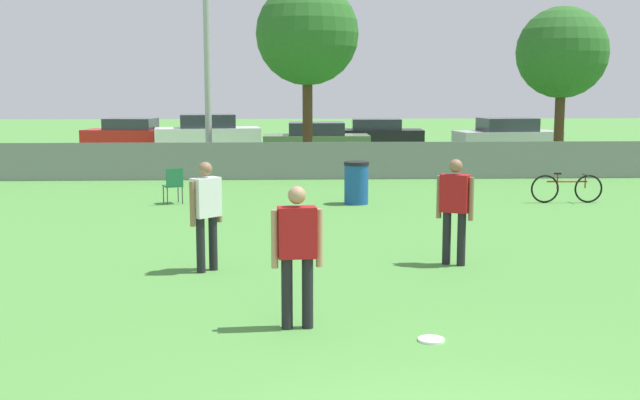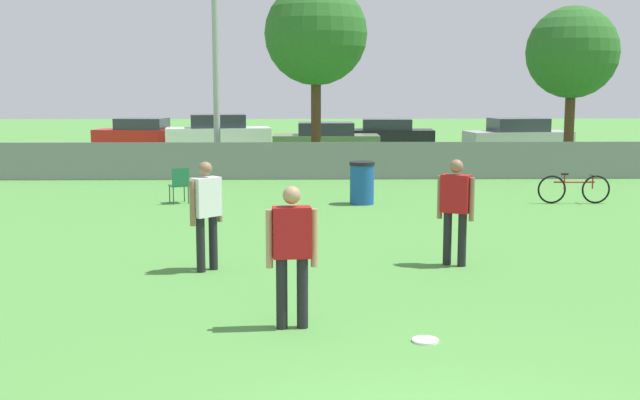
# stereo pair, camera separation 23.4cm
# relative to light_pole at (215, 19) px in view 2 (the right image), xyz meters

# --- Properties ---
(fence_backline) EXTENTS (23.84, 0.07, 1.21)m
(fence_backline) POSITION_rel_light_pole_xyz_m (3.64, -1.49, -4.18)
(fence_backline) COLOR gray
(fence_backline) RESTS_ON ground_plane
(light_pole) EXTENTS (0.90, 0.36, 7.97)m
(light_pole) POSITION_rel_light_pole_xyz_m (0.00, 0.00, 0.00)
(light_pole) COLOR #9E9EA3
(light_pole) RESTS_ON ground_plane
(tree_near_pole) EXTENTS (3.25, 3.25, 5.99)m
(tree_near_pole) POSITION_rel_light_pole_xyz_m (3.08, 0.81, -0.39)
(tree_near_pole) COLOR #4C331E
(tree_near_pole) RESTS_ON ground_plane
(tree_far_right) EXTENTS (2.96, 2.96, 5.28)m
(tree_far_right) POSITION_rel_light_pole_xyz_m (11.37, 1.13, -0.96)
(tree_far_right) COLOR #4C331E
(tree_far_right) RESTS_ON ground_plane
(player_defender_red) EXTENTS (0.59, 0.26, 1.65)m
(player_defender_red) POSITION_rel_light_pole_xyz_m (2.52, -16.02, -3.78)
(player_defender_red) COLOR black
(player_defender_red) RESTS_ON ground_plane
(player_thrower_red) EXTENTS (0.52, 0.40, 1.65)m
(player_thrower_red) POSITION_rel_light_pole_xyz_m (4.99, -12.85, -3.78)
(player_thrower_red) COLOR black
(player_thrower_red) RESTS_ON ground_plane
(player_receiver_white) EXTENTS (0.46, 0.46, 1.65)m
(player_receiver_white) POSITION_rel_light_pole_xyz_m (1.21, -13.13, -3.78)
(player_receiver_white) COLOR black
(player_receiver_white) RESTS_ON ground_plane
(frisbee_disc) EXTENTS (0.30, 0.30, 0.03)m
(frisbee_disc) POSITION_rel_light_pole_xyz_m (3.98, -16.54, -4.72)
(frisbee_disc) COLOR white
(frisbee_disc) RESTS_ON ground_plane
(folding_chair_sideline) EXTENTS (0.53, 0.53, 0.85)m
(folding_chair_sideline) POSITION_rel_light_pole_xyz_m (-0.24, -6.25, -4.25)
(folding_chair_sideline) COLOR #333338
(folding_chair_sideline) RESTS_ON ground_plane
(bicycle_sideline) EXTENTS (1.70, 0.44, 0.72)m
(bicycle_sideline) POSITION_rel_light_pole_xyz_m (9.01, -6.44, -4.39)
(bicycle_sideline) COLOR black
(bicycle_sideline) RESTS_ON ground_plane
(trash_bin) EXTENTS (0.59, 0.59, 0.99)m
(trash_bin) POSITION_rel_light_pole_xyz_m (4.03, -6.41, -4.23)
(trash_bin) COLOR #194C99
(trash_bin) RESTS_ON ground_plane
(parked_car_red) EXTENTS (4.17, 2.25, 1.32)m
(parked_car_red) POSITION_rel_light_pole_xyz_m (-4.32, 10.10, -4.08)
(parked_car_red) COLOR black
(parked_car_red) RESTS_ON ground_plane
(parked_car_white) EXTENTS (4.62, 2.41, 1.51)m
(parked_car_white) POSITION_rel_light_pole_xyz_m (-0.97, 9.50, -4.01)
(parked_car_white) COLOR black
(parked_car_white) RESTS_ON ground_plane
(parked_car_olive) EXTENTS (4.09, 1.82, 1.32)m
(parked_car_olive) POSITION_rel_light_pole_xyz_m (3.56, 6.12, -4.09)
(parked_car_olive) COLOR black
(parked_car_olive) RESTS_ON ground_plane
(parked_car_dark) EXTENTS (4.15, 1.99, 1.28)m
(parked_car_dark) POSITION_rel_light_pole_xyz_m (6.34, 10.18, -4.10)
(parked_car_dark) COLOR black
(parked_car_dark) RESTS_ON ground_plane
(parked_car_silver) EXTENTS (4.29, 2.23, 1.44)m
(parked_car_silver) POSITION_rel_light_pole_xyz_m (11.30, 7.09, -4.04)
(parked_car_silver) COLOR black
(parked_car_silver) RESTS_ON ground_plane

